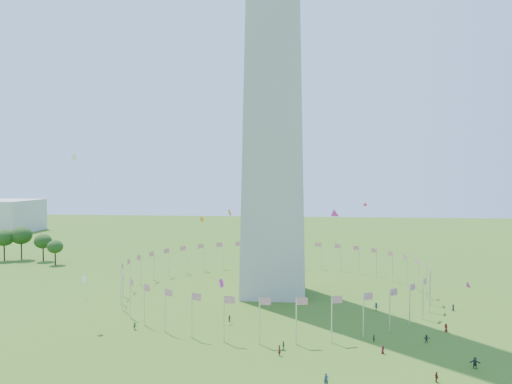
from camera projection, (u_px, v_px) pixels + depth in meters
ground at (254, 364)px, 84.82m from camera, size 600.00×600.00×0.00m
flag_ring at (274, 278)px, 134.36m from camera, size 80.24×80.24×9.00m
crowd at (319, 363)px, 82.93m from camera, size 92.00×73.54×1.98m
kites_aloft at (328, 231)px, 106.44m from camera, size 106.70×75.37×42.08m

